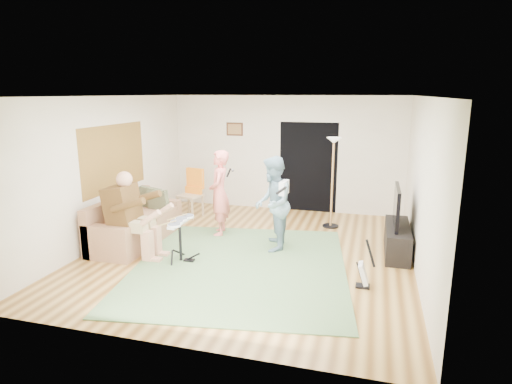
% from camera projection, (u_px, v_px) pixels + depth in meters
% --- Properties ---
extents(floor, '(6.00, 6.00, 0.00)m').
position_uv_depth(floor, '(250.00, 252.00, 7.58)').
color(floor, brown).
rests_on(floor, ground).
extents(walls, '(5.50, 6.00, 2.70)m').
position_uv_depth(walls, '(250.00, 177.00, 7.27)').
color(walls, beige).
rests_on(walls, floor).
extents(ceiling, '(6.00, 6.00, 0.00)m').
position_uv_depth(ceiling, '(249.00, 96.00, 6.97)').
color(ceiling, white).
rests_on(ceiling, walls).
extents(window_blinds, '(0.00, 2.05, 2.05)m').
position_uv_depth(window_blinds, '(114.00, 158.00, 8.13)').
color(window_blinds, olive).
rests_on(window_blinds, walls).
extents(doorway, '(2.10, 0.00, 2.10)m').
position_uv_depth(doorway, '(308.00, 167.00, 10.00)').
color(doorway, black).
rests_on(doorway, walls).
extents(picture_frame, '(0.42, 0.03, 0.32)m').
position_uv_depth(picture_frame, '(235.00, 129.00, 10.28)').
color(picture_frame, '#3F2314').
rests_on(picture_frame, walls).
extents(area_rug, '(3.91, 4.30, 0.02)m').
position_uv_depth(area_rug, '(240.00, 266.00, 6.96)').
color(area_rug, '#507346').
rests_on(area_rug, floor).
extents(sofa, '(0.87, 2.11, 0.85)m').
position_uv_depth(sofa, '(133.00, 227.00, 8.06)').
color(sofa, '#9B6D4D').
rests_on(sofa, floor).
extents(drummer, '(0.96, 0.54, 1.48)m').
position_uv_depth(drummer, '(134.00, 224.00, 7.27)').
color(drummer, '#553717').
rests_on(drummer, sofa).
extents(drum_kit, '(0.40, 0.72, 0.74)m').
position_uv_depth(drum_kit, '(180.00, 243.00, 7.11)').
color(drum_kit, black).
rests_on(drum_kit, floor).
extents(singer, '(0.54, 0.69, 1.68)m').
position_uv_depth(singer, '(219.00, 193.00, 8.36)').
color(singer, '#F4726A').
rests_on(singer, floor).
extents(microphone, '(0.06, 0.06, 0.24)m').
position_uv_depth(microphone, '(229.00, 173.00, 8.22)').
color(microphone, black).
rests_on(microphone, singer).
extents(guitarist, '(0.78, 0.92, 1.69)m').
position_uv_depth(guitarist, '(273.00, 204.00, 7.54)').
color(guitarist, '#7093A4').
rests_on(guitarist, floor).
extents(guitar_held, '(0.17, 0.61, 0.26)m').
position_uv_depth(guitar_held, '(284.00, 188.00, 7.42)').
color(guitar_held, white).
rests_on(guitar_held, guitarist).
extents(guitar_spare, '(0.26, 0.24, 0.73)m').
position_uv_depth(guitar_spare, '(364.00, 273.00, 6.17)').
color(guitar_spare, black).
rests_on(guitar_spare, floor).
extents(torchiere_lamp, '(0.34, 0.34, 1.88)m').
position_uv_depth(torchiere_lamp, '(333.00, 166.00, 8.72)').
color(torchiere_lamp, black).
rests_on(torchiere_lamp, floor).
extents(dining_chair, '(0.55, 0.58, 1.09)m').
position_uv_depth(dining_chair, '(191.00, 200.00, 9.68)').
color(dining_chair, tan).
rests_on(dining_chair, floor).
extents(tv_cabinet, '(0.40, 1.40, 0.50)m').
position_uv_depth(tv_cabinet, '(397.00, 240.00, 7.47)').
color(tv_cabinet, black).
rests_on(tv_cabinet, floor).
extents(television, '(0.06, 1.03, 0.68)m').
position_uv_depth(television, '(397.00, 206.00, 7.35)').
color(television, black).
rests_on(television, tv_cabinet).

